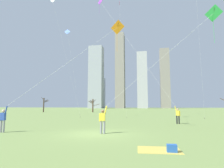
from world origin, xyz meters
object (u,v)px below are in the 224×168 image
at_px(kite_flyer_foreground_right_purple, 162,92).
at_px(kite_flyer_midfield_center_orange, 25,101).
at_px(distant_kite_drifting_left_white, 55,12).
at_px(bare_tree_far_right_edge, 44,104).
at_px(bare_tree_center, 93,105).
at_px(distant_kite_drifting_right_pink, 120,12).
at_px(picnic_spot, 166,149).
at_px(kite_flyer_midfield_right_green, 125,98).
at_px(distant_kite_high_overhead_blue, 68,38).

height_order(kite_flyer_foreground_right_purple, kite_flyer_midfield_center_orange, kite_flyer_foreground_right_purple).
height_order(distant_kite_drifting_left_white, bare_tree_far_right_edge, distant_kite_drifting_left_white).
distance_m(distant_kite_drifting_left_white, bare_tree_center, 27.67).
bearing_deg(distant_kite_drifting_right_pink, picnic_spot, -78.53).
distance_m(kite_flyer_foreground_right_purple, distant_kite_drifting_right_pink, 22.17).
xyz_separation_m(kite_flyer_midfield_right_green, distant_kite_high_overhead_blue, (-11.51, 16.41, 11.14)).
height_order(distant_kite_high_overhead_blue, bare_tree_center, distant_kite_high_overhead_blue).
bearing_deg(kite_flyer_foreground_right_purple, picnic_spot, -94.76).
xyz_separation_m(distant_kite_drifting_right_pink, bare_tree_center, (-11.06, 20.50, -17.97)).
bearing_deg(distant_kite_drifting_left_white, kite_flyer_midfield_right_green, -52.85).
relative_size(kite_flyer_midfield_center_orange, picnic_spot, 4.82).
xyz_separation_m(kite_flyer_midfield_center_orange, distant_kite_drifting_right_pink, (4.23, 21.93, 17.93)).
distance_m(distant_kite_drifting_right_pink, distant_kite_high_overhead_blue, 11.77).
xyz_separation_m(distant_kite_drifting_left_white, bare_tree_center, (3.74, 18.25, -20.46)).
relative_size(kite_flyer_midfield_right_green, kite_flyer_midfield_center_orange, 1.05).
bearing_deg(kite_flyer_midfield_right_green, distant_kite_high_overhead_blue, 125.05).
relative_size(kite_flyer_foreground_right_purple, bare_tree_far_right_edge, 3.83).
xyz_separation_m(kite_flyer_midfield_center_orange, distant_kite_high_overhead_blue, (-4.15, 16.93, 11.36)).
distance_m(kite_flyer_midfield_center_orange, distant_kite_drifting_right_pink, 28.64).
height_order(distant_kite_drifting_right_pink, bare_tree_far_right_edge, distant_kite_drifting_right_pink).
bearing_deg(kite_flyer_midfield_center_orange, picnic_spot, -23.79).
bearing_deg(distant_kite_drifting_left_white, distant_kite_high_overhead_blue, -48.49).
bearing_deg(distant_kite_drifting_left_white, bare_tree_center, 78.42).
relative_size(kite_flyer_midfield_center_orange, distant_kite_drifting_left_white, 0.35).
bearing_deg(distant_kite_drifting_right_pink, distant_kite_drifting_left_white, 171.36).
height_order(kite_flyer_midfield_center_orange, picnic_spot, kite_flyer_midfield_center_orange).
distance_m(kite_flyer_foreground_right_purple, kite_flyer_midfield_right_green, 9.05).
bearing_deg(distant_kite_drifting_right_pink, bare_tree_far_right_edge, 144.42).
height_order(kite_flyer_foreground_right_purple, bare_tree_far_right_edge, kite_flyer_foreground_right_purple).
relative_size(kite_flyer_foreground_right_purple, picnic_spot, 9.23).
bearing_deg(distant_kite_high_overhead_blue, kite_flyer_midfield_right_green, -54.95).
bearing_deg(picnic_spot, kite_flyer_midfield_right_green, 114.69).
distance_m(picnic_spot, bare_tree_center, 49.46).
bearing_deg(kite_flyer_midfield_center_orange, distant_kite_drifting_right_pink, 79.08).
bearing_deg(bare_tree_center, kite_flyer_midfield_right_green, -71.30).
height_order(distant_kite_drifting_left_white, picnic_spot, distant_kite_drifting_left_white).
bearing_deg(kite_flyer_midfield_center_orange, distant_kite_high_overhead_blue, 103.78).
height_order(bare_tree_far_right_edge, bare_tree_center, bare_tree_far_right_edge).
height_order(kite_flyer_midfield_right_green, bare_tree_center, kite_flyer_midfield_right_green).
relative_size(kite_flyer_foreground_right_purple, bare_tree_center, 4.42).
bearing_deg(picnic_spot, kite_flyer_foreground_right_purple, 85.24).
relative_size(kite_flyer_foreground_right_purple, distant_kite_high_overhead_blue, 1.13).
bearing_deg(kite_flyer_midfield_right_green, picnic_spot, -65.31).
distance_m(kite_flyer_midfield_center_orange, distant_kite_high_overhead_blue, 20.81).
bearing_deg(distant_kite_drifting_right_pink, distant_kite_high_overhead_blue, -149.20).
height_order(distant_kite_high_overhead_blue, bare_tree_far_right_edge, distant_kite_high_overhead_blue).
relative_size(distant_kite_drifting_left_white, bare_tree_center, 6.62).
distance_m(bare_tree_far_right_edge, bare_tree_center, 14.99).
bearing_deg(bare_tree_center, distant_kite_high_overhead_blue, -84.02).
bearing_deg(kite_flyer_midfield_right_green, bare_tree_center, 108.70).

